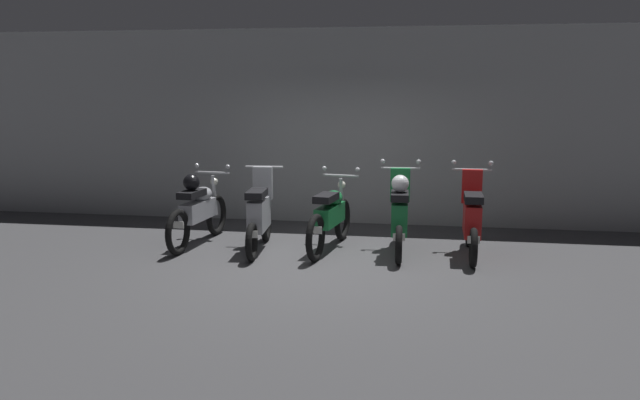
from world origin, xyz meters
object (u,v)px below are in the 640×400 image
motorbike_slot_2 (330,216)px  motorbike_slot_3 (399,214)px  motorbike_slot_0 (198,209)px  motorbike_slot_4 (472,219)px  motorbike_slot_1 (260,214)px

motorbike_slot_2 → motorbike_slot_3: bearing=-3.1°
motorbike_slot_0 → motorbike_slot_4: bearing=-0.6°
motorbike_slot_2 → motorbike_slot_4: size_ratio=1.15×
motorbike_slot_2 → motorbike_slot_4: (1.99, -0.03, 0.04)m
motorbike_slot_2 → motorbike_slot_3: (0.99, -0.05, 0.08)m
motorbike_slot_0 → motorbike_slot_2: (1.99, -0.01, -0.04)m
motorbike_slot_3 → motorbike_slot_4: bearing=1.3°
motorbike_slot_0 → motorbike_slot_4: size_ratio=1.16×
motorbike_slot_1 → motorbike_slot_4: motorbike_slot_4 is taller
motorbike_slot_1 → motorbike_slot_3: size_ratio=1.00×
motorbike_slot_1 → motorbike_slot_4: 2.99m
motorbike_slot_4 → motorbike_slot_2: bearing=179.1°
motorbike_slot_0 → motorbike_slot_1: motorbike_slot_1 is taller
motorbike_slot_3 → motorbike_slot_2: bearing=176.9°
motorbike_slot_2 → motorbike_slot_3: motorbike_slot_3 is taller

